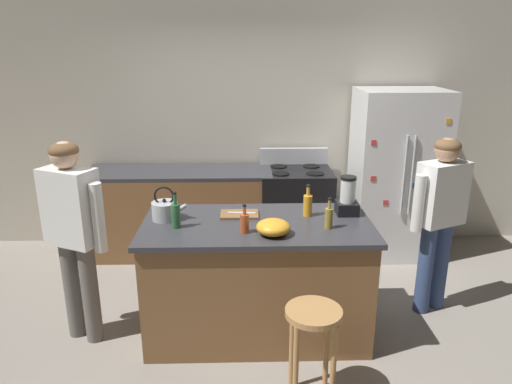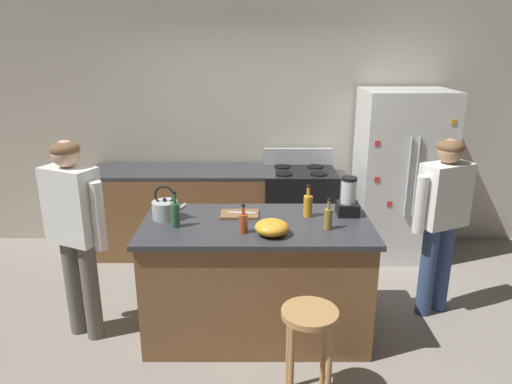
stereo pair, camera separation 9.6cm
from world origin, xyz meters
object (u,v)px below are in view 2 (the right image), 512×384
object	(u,v)px
blender_appliance	(347,199)
bottle_soda	(307,205)
chef_knife	(241,213)
stove_range	(298,211)
person_by_island_left	(73,223)
refrigerator	(400,175)
person_by_sink_right	(442,211)
bar_stool	(309,332)
bottle_cooking_sauce	(243,222)
bottle_vinegar	(328,218)
cutting_board	(239,214)
bottle_olive_oil	(175,214)
mixing_bowl	(271,227)
tea_kettle	(165,209)
kitchen_island	(256,278)

from	to	relation	value
blender_appliance	bottle_soda	bearing A→B (deg)	-173.92
bottle_soda	chef_knife	distance (m)	0.52
stove_range	person_by_island_left	world-z (taller)	person_by_island_left
refrigerator	person_by_sink_right	world-z (taller)	refrigerator
bar_stool	bottle_cooking_sauce	distance (m)	0.89
chef_knife	bottle_vinegar	bearing A→B (deg)	-18.47
bar_stool	cutting_board	world-z (taller)	cutting_board
bottle_olive_oil	person_by_island_left	bearing A→B (deg)	177.39
stove_range	blender_appliance	size ratio (longest dim) A/B	3.62
bottle_olive_oil	bottle_cooking_sauce	size ratio (longest dim) A/B	1.28
bottle_soda	mixing_bowl	world-z (taller)	bottle_soda
refrigerator	tea_kettle	bearing A→B (deg)	-148.00
mixing_bowl	kitchen_island	bearing A→B (deg)	114.79
person_by_sink_right	bottle_cooking_sauce	bearing A→B (deg)	-163.29
kitchen_island	stove_range	size ratio (longest dim) A/B	1.56
bottle_vinegar	cutting_board	xyz separation A→B (m)	(-0.66, 0.28, -0.08)
bottle_vinegar	mixing_bowl	distance (m)	0.43
bottle_vinegar	chef_knife	bearing A→B (deg)	156.13
stove_range	blender_appliance	distance (m)	1.50
refrigerator	blender_appliance	xyz separation A→B (m)	(-0.82, -1.33, 0.18)
bottle_soda	bottle_vinegar	size ratio (longest dim) A/B	1.08
kitchen_island	blender_appliance	size ratio (longest dim) A/B	5.64
tea_kettle	bottle_vinegar	bearing A→B (deg)	-10.03
tea_kettle	cutting_board	size ratio (longest dim) A/B	0.92
bar_stool	bottle_vinegar	size ratio (longest dim) A/B	2.87
mixing_bowl	person_by_sink_right	bearing A→B (deg)	20.38
bottle_soda	mixing_bowl	bearing A→B (deg)	-128.33
person_by_island_left	bottle_soda	size ratio (longest dim) A/B	6.24
mixing_bowl	chef_knife	xyz separation A→B (m)	(-0.22, 0.39, -0.03)
person_by_sink_right	chef_knife	bearing A→B (deg)	-175.20
bottle_soda	cutting_board	world-z (taller)	bottle_soda
person_by_island_left	mixing_bowl	bearing A→B (deg)	-7.24
refrigerator	cutting_board	bearing A→B (deg)	-141.33
bottle_cooking_sauce	mixing_bowl	world-z (taller)	bottle_cooking_sauce
person_by_island_left	tea_kettle	xyz separation A→B (m)	(0.67, 0.14, 0.06)
bar_stool	bottle_vinegar	world-z (taller)	bottle_vinegar
person_by_sink_right	bottle_vinegar	world-z (taller)	person_by_sink_right
stove_range	person_by_sink_right	xyz separation A→B (m)	(1.07, -1.23, 0.45)
bottle_soda	tea_kettle	bearing A→B (deg)	-177.57
person_by_island_left	cutting_board	xyz separation A→B (m)	(1.24, 0.20, -0.01)
tea_kettle	chef_knife	xyz separation A→B (m)	(0.60, 0.06, -0.06)
kitchen_island	bottle_vinegar	distance (m)	0.78
bottle_cooking_sauce	tea_kettle	size ratio (longest dim) A/B	0.78
bar_stool	mixing_bowl	size ratio (longest dim) A/B	2.75
kitchen_island	blender_appliance	bearing A→B (deg)	13.43
cutting_board	chef_knife	bearing A→B (deg)	0.00
bar_stool	tea_kettle	xyz separation A→B (m)	(-1.04, 0.89, 0.50)
bar_stool	tea_kettle	size ratio (longest dim) A/B	2.46
refrigerator	person_by_sink_right	size ratio (longest dim) A/B	1.17
person_by_island_left	tea_kettle	distance (m)	0.68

